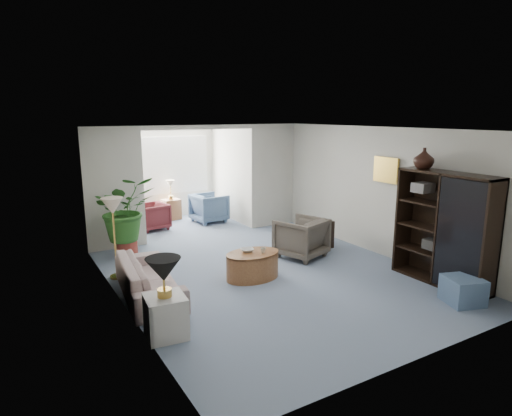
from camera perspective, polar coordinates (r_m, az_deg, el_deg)
floor at (r=7.62m, az=2.32°, el=-8.94°), size 6.00×6.00×0.00m
sunroom_floor at (r=11.12m, az=-9.21°, el=-2.24°), size 2.60×2.60×0.00m
back_pier_left at (r=9.29m, az=-17.91°, el=2.35°), size 1.20×0.12×2.50m
back_pier_right at (r=10.76m, az=2.22°, el=4.21°), size 1.20×0.12×2.50m
back_header at (r=9.76m, az=-7.30°, el=10.37°), size 2.60×0.12×0.10m
window_pane at (r=11.87m, az=-11.36°, el=5.47°), size 2.20×0.02×1.50m
window_blinds at (r=11.84m, az=-11.32°, el=5.45°), size 2.20×0.02×1.50m
framed_picture at (r=8.69m, az=16.60°, el=4.78°), size 0.04×0.50×0.40m
sofa at (r=6.99m, az=-13.78°, el=-8.82°), size 0.96×2.01×0.57m
end_table at (r=5.75m, az=-11.67°, el=-13.64°), size 0.54×0.54×0.53m
table_lamp at (r=5.51m, az=-11.94°, el=-7.85°), size 0.44×0.44×0.30m
floor_lamp at (r=7.61m, az=-18.18°, el=0.24°), size 0.36×0.36×0.28m
coffee_table at (r=7.49m, az=-0.45°, el=-7.47°), size 1.14×1.14×0.45m
coffee_bowl at (r=7.47m, az=-1.17°, el=-5.49°), size 0.27×0.27×0.05m
coffee_cup at (r=7.40m, az=0.95°, el=-5.55°), size 0.11×0.11×0.09m
wingback_chair at (r=8.57m, az=5.88°, el=-3.84°), size 1.06×1.07×0.77m
side_table_dark at (r=9.24m, az=8.27°, el=-3.37°), size 0.49×0.39×0.57m
entertainment_cabinet at (r=7.71m, az=23.26°, el=-2.51°), size 0.44×1.66×1.84m
cabinet_urn at (r=7.83m, az=20.99°, el=6.05°), size 0.33×0.33×0.35m
ottoman at (r=7.24m, az=25.32°, el=-9.66°), size 0.63×0.63×0.39m
plant_pot at (r=9.00m, az=-16.40°, el=-5.01°), size 0.40×0.40×0.32m
house_plant at (r=8.80m, az=-16.71°, el=-0.08°), size 1.14×0.99×1.26m
sunroom_chair_blue at (r=11.33m, az=-6.11°, el=0.02°), size 0.89×0.87×0.73m
sunroom_chair_maroon at (r=10.82m, az=-13.34°, el=-1.08°), size 0.77×0.75×0.64m
sunroom_table at (r=11.76m, az=-10.95°, el=-0.18°), size 0.47×0.39×0.54m
shelf_clutter at (r=7.70m, az=22.45°, el=-1.17°), size 0.30×0.90×1.06m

